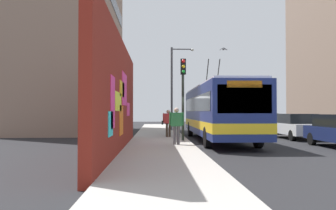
% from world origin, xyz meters
% --- Properties ---
extents(ground_plane, '(80.00, 80.00, 0.00)m').
position_xyz_m(ground_plane, '(0.00, 0.00, 0.00)').
color(ground_plane, '#232326').
extents(sidewalk_slab, '(48.00, 3.20, 0.15)m').
position_xyz_m(sidewalk_slab, '(0.00, 1.60, 0.07)').
color(sidewalk_slab, '#ADA8A0').
rests_on(sidewalk_slab, ground_plane).
extents(graffiti_wall, '(13.22, 0.32, 4.68)m').
position_xyz_m(graffiti_wall, '(-4.40, 3.35, 2.34)').
color(graffiti_wall, maroon).
rests_on(graffiti_wall, ground_plane).
extents(building_far_left, '(12.76, 7.84, 15.60)m').
position_xyz_m(building_far_left, '(10.24, 9.20, 7.80)').
color(building_far_left, gray).
rests_on(building_far_left, ground_plane).
extents(city_bus, '(11.77, 2.69, 4.98)m').
position_xyz_m(city_bus, '(1.07, -1.80, 1.78)').
color(city_bus, navy).
rests_on(city_bus, ground_plane).
extents(parked_car_white, '(4.66, 1.94, 1.58)m').
position_xyz_m(parked_car_white, '(2.48, -7.00, 0.84)').
color(parked_car_white, white).
rests_on(parked_car_white, ground_plane).
extents(parked_car_champagne, '(4.76, 1.76, 1.58)m').
position_xyz_m(parked_car_champagne, '(8.75, -7.00, 0.83)').
color(parked_car_champagne, '#C6B793').
rests_on(parked_car_champagne, ground_plane).
extents(pedestrian_midblock, '(0.22, 0.75, 1.67)m').
position_xyz_m(pedestrian_midblock, '(2.45, 1.05, 1.13)').
color(pedestrian_midblock, '#3F3326').
rests_on(pedestrian_midblock, sidewalk_slab).
extents(pedestrian_at_curb, '(0.23, 0.69, 1.75)m').
position_xyz_m(pedestrian_at_curb, '(-2.43, 0.84, 1.18)').
color(pedestrian_at_curb, '#595960').
rests_on(pedestrian_at_curb, sidewalk_slab).
extents(traffic_light, '(0.49, 0.28, 4.41)m').
position_xyz_m(traffic_light, '(-0.40, 0.35, 3.11)').
color(traffic_light, '#2D382D').
rests_on(traffic_light, sidewalk_slab).
extents(street_lamp, '(0.44, 1.97, 7.02)m').
position_xyz_m(street_lamp, '(9.83, 0.23, 4.18)').
color(street_lamp, '#4C4C51').
rests_on(street_lamp, sidewalk_slab).
extents(flying_pigeons, '(9.58, 0.91, 2.47)m').
position_xyz_m(flying_pigeons, '(0.14, -2.72, 7.23)').
color(flying_pigeons, '#47474C').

